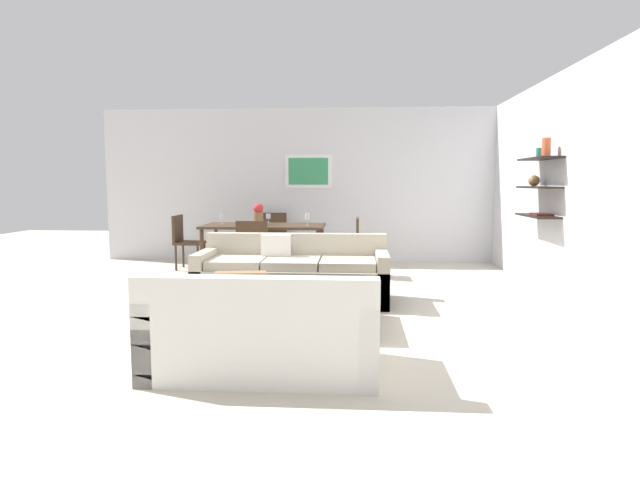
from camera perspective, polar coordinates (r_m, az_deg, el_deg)
ground_plane at (r=6.03m, az=-2.19°, el=-7.29°), size 18.00×18.00×0.00m
back_wall_unit at (r=9.36m, az=1.91°, el=5.90°), size 8.40×0.09×2.70m
right_wall_shelf_unit at (r=6.86m, az=24.49°, el=5.18°), size 0.34×8.20×2.70m
sofa_beige at (r=6.31m, az=-2.93°, el=-3.98°), size 2.24×0.90×0.78m
loveseat_white at (r=4.02m, az=-6.10°, el=-9.96°), size 1.69×0.90×0.78m
coffee_table at (r=5.23m, az=-1.27°, el=-7.28°), size 1.19×1.05×0.38m
decorative_bowl at (r=5.22m, az=-0.41°, el=-4.69°), size 0.36×0.36×0.08m
apple_on_coffee_table at (r=5.29m, az=-4.60°, el=-4.61°), size 0.07×0.07×0.07m
dining_table at (r=8.31m, az=-6.05°, el=1.19°), size 1.88×0.94×0.75m
dining_chair_left_far at (r=8.86m, az=-14.40°, el=0.19°), size 0.44×0.44×0.88m
dining_chair_right_near at (r=7.99m, az=3.25°, el=-0.27°), size 0.44×0.44×0.88m
dining_chair_foot at (r=7.47m, az=-7.20°, el=-0.77°), size 0.44×0.44×0.88m
dining_chair_head at (r=9.18m, az=-5.09°, el=0.57°), size 0.44×0.44×0.88m
wine_glass_right_near at (r=8.08m, az=-1.37°, el=2.51°), size 0.07×0.07×0.19m
wine_glass_left_far at (r=8.55m, az=-10.51°, el=2.52°), size 0.07×0.07×0.17m
wine_glass_head at (r=8.70m, az=-5.60°, el=2.55°), size 0.07×0.07×0.15m
centerpiece_vase at (r=8.31m, az=-6.66°, el=2.86°), size 0.16×0.16×0.34m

